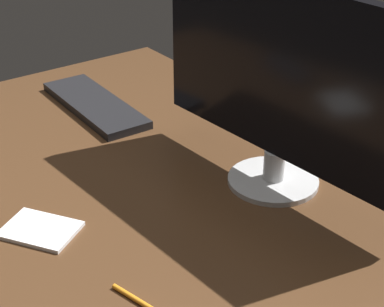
{
  "coord_description": "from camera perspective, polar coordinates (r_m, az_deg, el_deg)",
  "views": [
    {
      "loc": [
        89.61,
        -58.17,
        68.07
      ],
      "look_at": [
        1.66,
        6.46,
        8.0
      ],
      "focal_mm": 59.93,
      "sensor_mm": 36.0,
      "label": 1
    }
  ],
  "objects": [
    {
      "name": "pen",
      "position": [
        0.98,
        -4.25,
        -13.26
      ],
      "size": [
        12.92,
        3.92,
        0.8
      ],
      "primitive_type": "cylinder",
      "rotation": [
        0.0,
        1.57,
        0.24
      ],
      "color": "orange",
      "rests_on": "desk"
    },
    {
      "name": "keyboard",
      "position": [
        1.59,
        -8.64,
        4.31
      ],
      "size": [
        35.84,
        12.71,
        1.93
      ],
      "primitive_type": "cube",
      "rotation": [
        0.0,
        0.0,
        -0.03
      ],
      "color": "black",
      "rests_on": "desk"
    },
    {
      "name": "notepad",
      "position": [
        1.16,
        -13.35,
        -6.64
      ],
      "size": [
        15.67,
        14.61,
        0.74
      ],
      "primitive_type": "cube",
      "rotation": [
        0.0,
        0.0,
        0.57
      ],
      "color": "white",
      "rests_on": "desk"
    },
    {
      "name": "monitor",
      "position": [
        1.18,
        7.85,
        6.44
      ],
      "size": [
        59.38,
        17.92,
        39.77
      ],
      "rotation": [
        0.0,
        0.0,
        0.06
      ],
      "color": "beige",
      "rests_on": "desk"
    },
    {
      "name": "desk",
      "position": [
        1.26,
        -2.82,
        -3.33
      ],
      "size": [
        140.0,
        84.0,
        2.0
      ],
      "primitive_type": "cube",
      "color": "#4C301C",
      "rests_on": "ground"
    }
  ]
}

